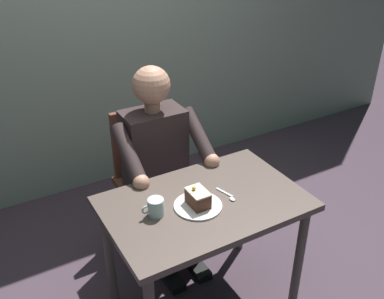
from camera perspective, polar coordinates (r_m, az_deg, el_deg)
name	(u,v)px	position (r m, az deg, el deg)	size (l,w,h in m)	color
dining_table	(205,216)	(2.25, 1.65, -8.71)	(1.00, 0.65, 0.71)	#4E413A
chair	(149,172)	(2.80, -5.62, -3.00)	(0.42, 0.42, 0.91)	brown
seated_person	(160,165)	(2.59, -4.16, -2.01)	(0.53, 0.58, 1.24)	#312424
dessert_plate	(198,206)	(2.15, 0.78, -7.38)	(0.24, 0.24, 0.01)	white
cake_slice	(198,198)	(2.12, 0.78, -6.36)	(0.09, 0.12, 0.10)	#482619
coffee_cup	(156,207)	(2.08, -4.81, -7.52)	(0.11, 0.08, 0.09)	silver
dessert_spoon	(229,196)	(2.22, 4.82, -6.09)	(0.04, 0.14, 0.01)	silver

